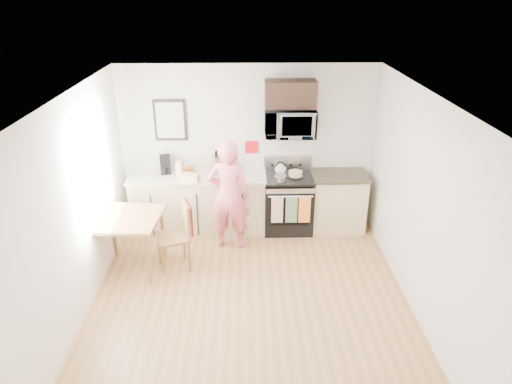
{
  "coord_description": "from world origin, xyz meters",
  "views": [
    {
      "loc": [
        -0.04,
        -4.58,
        3.69
      ],
      "look_at": [
        0.09,
        1.0,
        1.11
      ],
      "focal_mm": 32.0,
      "sensor_mm": 36.0,
      "label": 1
    }
  ],
  "objects_px": {
    "person": "(229,196)",
    "chair": "(182,225)",
    "cake": "(295,174)",
    "range": "(288,204)",
    "dining_table": "(127,223)",
    "microwave": "(290,122)"
  },
  "relations": [
    {
      "from": "microwave",
      "to": "cake",
      "type": "distance_m",
      "value": 0.81
    },
    {
      "from": "dining_table",
      "to": "chair",
      "type": "relative_size",
      "value": 0.87
    },
    {
      "from": "range",
      "to": "person",
      "type": "xyz_separation_m",
      "value": [
        -0.93,
        -0.53,
        0.41
      ]
    },
    {
      "from": "range",
      "to": "cake",
      "type": "relative_size",
      "value": 4.48
    },
    {
      "from": "person",
      "to": "chair",
      "type": "xyz_separation_m",
      "value": [
        -0.63,
        -0.52,
        -0.2
      ]
    },
    {
      "from": "cake",
      "to": "range",
      "type": "bearing_deg",
      "value": 172.39
    },
    {
      "from": "microwave",
      "to": "cake",
      "type": "relative_size",
      "value": 2.93
    },
    {
      "from": "dining_table",
      "to": "cake",
      "type": "relative_size",
      "value": 3.38
    },
    {
      "from": "range",
      "to": "dining_table",
      "type": "xyz_separation_m",
      "value": [
        -2.28,
        -1.12,
        0.29
      ]
    },
    {
      "from": "range",
      "to": "microwave",
      "type": "distance_m",
      "value": 1.33
    },
    {
      "from": "range",
      "to": "dining_table",
      "type": "distance_m",
      "value": 2.56
    },
    {
      "from": "person",
      "to": "cake",
      "type": "height_order",
      "value": "person"
    },
    {
      "from": "range",
      "to": "microwave",
      "type": "bearing_deg",
      "value": 90.06
    },
    {
      "from": "dining_table",
      "to": "chair",
      "type": "distance_m",
      "value": 0.73
    },
    {
      "from": "person",
      "to": "dining_table",
      "type": "xyz_separation_m",
      "value": [
        -1.35,
        -0.59,
        -0.12
      ]
    },
    {
      "from": "range",
      "to": "chair",
      "type": "relative_size",
      "value": 1.16
    },
    {
      "from": "range",
      "to": "cake",
      "type": "xyz_separation_m",
      "value": [
        0.1,
        -0.01,
        0.53
      ]
    },
    {
      "from": "person",
      "to": "chair",
      "type": "height_order",
      "value": "person"
    },
    {
      "from": "person",
      "to": "cake",
      "type": "bearing_deg",
      "value": -148.98
    },
    {
      "from": "microwave",
      "to": "chair",
      "type": "distance_m",
      "value": 2.23
    },
    {
      "from": "microwave",
      "to": "chair",
      "type": "bearing_deg",
      "value": -143.46
    },
    {
      "from": "range",
      "to": "dining_table",
      "type": "bearing_deg",
      "value": -153.91
    }
  ]
}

